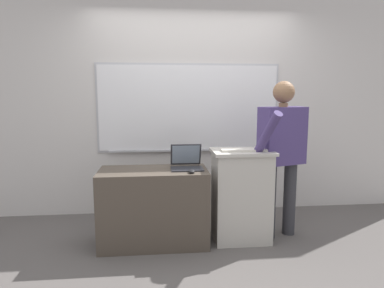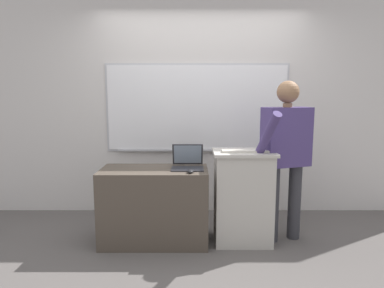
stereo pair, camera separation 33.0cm
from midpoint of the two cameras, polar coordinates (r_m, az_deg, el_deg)
The scene contains 8 objects.
ground_plane at distance 3.27m, azimuth 4.96°, elevation -18.88°, with size 30.00×30.00×0.00m, color #5B5654.
back_wall at distance 4.31m, azimuth 3.56°, elevation 8.09°, with size 6.40×0.17×2.96m.
lectern_podium at distance 3.53m, azimuth 11.15°, elevation -8.64°, with size 0.61×0.45×0.93m.
side_desk at distance 3.50m, azimuth -3.56°, elevation -10.26°, with size 1.06×0.52×0.76m.
person_presenter at distance 3.57m, azimuth 17.94°, elevation -0.89°, with size 0.64×0.63×1.62m.
laptop at distance 3.43m, azimuth 1.98°, elevation -2.82°, with size 0.32×0.31×0.24m.
wireless_keyboard at distance 3.37m, azimuth 11.66°, elevation -1.18°, with size 0.46×0.11×0.02m.
computer_mouse_by_laptop at distance 3.22m, azimuth 2.66°, elevation -4.58°, with size 0.06×0.10×0.03m.
Camera 2 is at (-0.10, -2.90, 1.50)m, focal length 32.00 mm.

